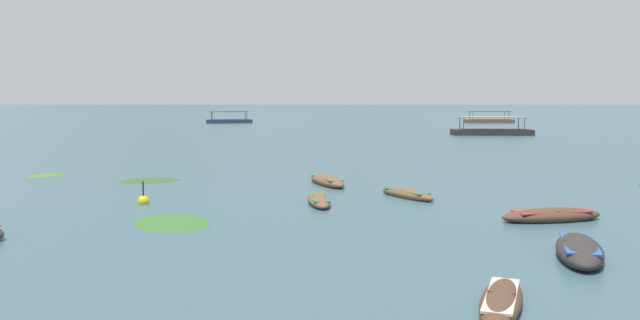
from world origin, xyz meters
The scene contains 17 objects.
ground_plane centered at (0.00, 1500.00, 0.00)m, with size 6000.00×6000.00×0.00m, color #385660.
mountain_1 centered at (-617.12, 1525.02, 145.29)m, with size 698.41×698.41×290.57m, color #4C5B56.
mountain_2 centered at (-96.77, 1533.15, 112.11)m, with size 743.50×743.50×224.21m, color #4C5B56.
mountain_3 centered at (579.28, 1842.57, 93.78)m, with size 679.88×679.88×187.57m, color #56665B.
rowboat_0 centered at (-1.60, 26.16, 0.18)m, with size 2.72×4.09×0.58m.
rowboat_1 centered at (2.37, 22.38, 0.15)m, with size 2.78×3.27×0.47m.
rowboat_3 centered at (7.36, 17.62, 0.17)m, with size 3.99×2.37×0.56m.
rowboat_4 centered at (4.00, 7.91, 0.14)m, with size 1.61×3.47×0.43m.
rowboat_5 centered at (-1.28, 20.17, 0.15)m, with size 1.63×3.46×0.46m.
rowboat_9 centered at (6.78, 12.29, 0.21)m, with size 1.84×3.77×0.66m.
ferry_0 centered at (20.74, 122.29, 0.45)m, with size 9.81×4.58×2.54m.
ferry_1 centered at (-31.02, 114.79, 0.45)m, with size 9.59×6.17×2.54m.
ferry_2 centered at (14.11, 75.63, 0.45)m, with size 10.15×4.41×2.54m.
mooring_buoy centered at (-8.50, 19.34, 0.11)m, with size 0.48×0.48×1.07m.
weed_patch_0 centered at (-11.17, 26.48, 0.00)m, with size 3.18×2.39×0.14m, color #2D5628.
weed_patch_3 centered at (-17.94, 27.95, 0.00)m, with size 2.29×1.72×0.14m, color #477033.
weed_patch_4 centered at (-5.85, 15.51, 0.00)m, with size 3.53×2.53×0.14m, color #38662D.
Camera 1 is at (1.78, -4.65, 4.19)m, focal length 34.39 mm.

